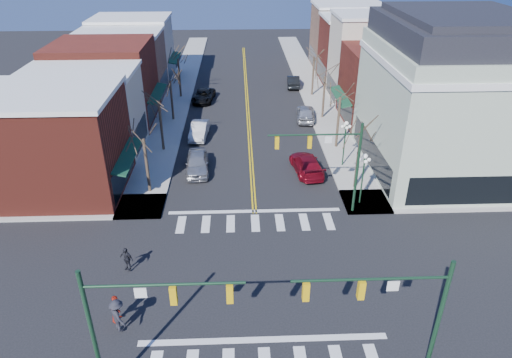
{
  "coord_description": "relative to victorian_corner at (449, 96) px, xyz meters",
  "views": [
    {
      "loc": [
        -1.04,
        -21.4,
        18.78
      ],
      "look_at": [
        0.11,
        7.78,
        2.8
      ],
      "focal_mm": 32.0,
      "sensor_mm": 36.0,
      "label": 1
    }
  ],
  "objects": [
    {
      "name": "bldg_right_brick_a",
      "position": [
        -1.0,
        11.25,
        -2.66
      ],
      "size": [
        10.0,
        8.5,
        8.0
      ],
      "primitive_type": "cube",
      "color": "maroon",
      "rests_on": "ground"
    },
    {
      "name": "bldg_left_brick_a",
      "position": [
        -32.0,
        -2.75,
        -2.66
      ],
      "size": [
        10.0,
        8.5,
        8.0
      ],
      "primitive_type": "cube",
      "color": "maroon",
      "rests_on": "ground"
    },
    {
      "name": "tree_left_d",
      "position": [
        -24.9,
        20.5,
        -4.21
      ],
      "size": [
        0.24,
        0.24,
        4.9
      ],
      "primitive_type": "cylinder",
      "color": "#382B21",
      "rests_on": "ground"
    },
    {
      "name": "bldg_left_stucco_b",
      "position": [
        -32.0,
        29.0,
        -2.56
      ],
      "size": [
        10.0,
        8.0,
        8.2
      ],
      "primitive_type": "cube",
      "color": "beige",
      "rests_on": "ground"
    },
    {
      "name": "car_right_far",
      "position": [
        -10.1,
        24.39,
        -5.89
      ],
      "size": [
        1.95,
        4.74,
        1.53
      ],
      "primitive_type": "imported",
      "rotation": [
        0.0,
        0.0,
        3.07
      ],
      "color": "black",
      "rests_on": "ground"
    },
    {
      "name": "car_left_mid",
      "position": [
        -21.66,
        7.63,
        -5.9
      ],
      "size": [
        1.96,
        4.71,
        1.52
      ],
      "primitive_type": "imported",
      "rotation": [
        0.0,
        0.0,
        -0.08
      ],
      "color": "silver",
      "rests_on": "ground"
    },
    {
      "name": "bldg_left_tan",
      "position": [
        -32.0,
        21.25,
        -2.76
      ],
      "size": [
        10.0,
        7.5,
        7.8
      ],
      "primitive_type": "cube",
      "color": "#976C53",
      "rests_on": "ground"
    },
    {
      "name": "tree_right_c",
      "position": [
        -8.1,
        12.5,
        -4.24
      ],
      "size": [
        0.24,
        0.24,
        4.83
      ],
      "primitive_type": "cylinder",
      "color": "#382B21",
      "rests_on": "ground"
    },
    {
      "name": "pedestrian_red_b",
      "position": [
        -24.29,
        -17.49,
        -5.69
      ],
      "size": [
        0.91,
        0.99,
        1.63
      ],
      "primitive_type": "imported",
      "rotation": [
        0.0,
        0.0,
        1.09
      ],
      "color": "#AE2012",
      "rests_on": "sidewalk_left"
    },
    {
      "name": "traffic_mast_near_right",
      "position": [
        -10.95,
        -21.9,
        -1.95
      ],
      "size": [
        6.6,
        0.28,
        7.2
      ],
      "color": "#14331E",
      "rests_on": "ground"
    },
    {
      "name": "sidewalk_right",
      "position": [
        -7.75,
        5.5,
        -6.58
      ],
      "size": [
        3.5,
        70.0,
        0.15
      ],
      "primitive_type": "cube",
      "color": "#9E9B93",
      "rests_on": "ground"
    },
    {
      "name": "bldg_left_stucco_a",
      "position": [
        -32.0,
        5.0,
        -2.91
      ],
      "size": [
        10.0,
        7.0,
        7.5
      ],
      "primitive_type": "cube",
      "color": "beige",
      "rests_on": "ground"
    },
    {
      "name": "tree_right_b",
      "position": [
        -8.1,
        4.5,
        -4.07
      ],
      "size": [
        0.24,
        0.24,
        5.18
      ],
      "primitive_type": "cylinder",
      "color": "#382B21",
      "rests_on": "ground"
    },
    {
      "name": "bldg_right_brick_b",
      "position": [
        -1.0,
        26.5,
        -2.41
      ],
      "size": [
        10.0,
        8.0,
        8.5
      ],
      "primitive_type": "cube",
      "color": "maroon",
      "rests_on": "ground"
    },
    {
      "name": "lamppost_corner",
      "position": [
        -8.3,
        -6.0,
        -3.7
      ],
      "size": [
        0.36,
        0.36,
        4.33
      ],
      "color": "#14331E",
      "rests_on": "ground"
    },
    {
      "name": "tree_right_a",
      "position": [
        -8.1,
        -3.5,
        -4.35
      ],
      "size": [
        0.24,
        0.24,
        4.62
      ],
      "primitive_type": "cylinder",
      "color": "#382B21",
      "rests_on": "ground"
    },
    {
      "name": "traffic_mast_near_left",
      "position": [
        -22.05,
        -21.9,
        -1.95
      ],
      "size": [
        6.6,
        0.28,
        7.2
      ],
      "color": "#14331E",
      "rests_on": "ground"
    },
    {
      "name": "victorian_corner",
      "position": [
        0.0,
        0.0,
        0.0
      ],
      "size": [
        12.25,
        14.25,
        13.3
      ],
      "color": "#AABAA1",
      "rests_on": "ground"
    },
    {
      "name": "car_left_far",
      "position": [
        -21.89,
        18.92,
        -5.96
      ],
      "size": [
        2.94,
        5.29,
        1.4
      ],
      "primitive_type": "imported",
      "rotation": [
        0.0,
        0.0,
        -0.13
      ],
      "color": "black",
      "rests_on": "ground"
    },
    {
      "name": "tree_left_b",
      "position": [
        -24.9,
        4.5,
        -4.14
      ],
      "size": [
        0.24,
        0.24,
        5.04
      ],
      "primitive_type": "cylinder",
      "color": "#382B21",
      "rests_on": "ground"
    },
    {
      "name": "tree_right_d",
      "position": [
        -8.1,
        20.5,
        -4.17
      ],
      "size": [
        0.24,
        0.24,
        4.97
      ],
      "primitive_type": "cylinder",
      "color": "#382B21",
      "rests_on": "ground"
    },
    {
      "name": "bldg_right_tan",
      "position": [
        -1.0,
        34.5,
        -2.16
      ],
      "size": [
        10.0,
        8.0,
        9.0
      ],
      "primitive_type": "cube",
      "color": "#976C53",
      "rests_on": "ground"
    },
    {
      "name": "pedestrian_dark_a",
      "position": [
        -24.66,
        -13.29,
        -5.71
      ],
      "size": [
        1.02,
        0.75,
        1.6
      ],
      "primitive_type": "imported",
      "rotation": [
        0.0,
        0.0,
        -0.44
      ],
      "color": "black",
      "rests_on": "sidewalk_left"
    },
    {
      "name": "car_right_mid",
      "position": [
        -10.1,
        12.05,
        -5.82
      ],
      "size": [
        2.5,
        5.11,
        1.68
      ],
      "primitive_type": "imported",
      "rotation": [
        0.0,
        0.0,
        3.03
      ],
      "color": "#B6B6BB",
      "rests_on": "ground"
    },
    {
      "name": "tree_left_a",
      "position": [
        -24.9,
        -3.5,
        -4.28
      ],
      "size": [
        0.24,
        0.24,
        4.76
      ],
      "primitive_type": "cylinder",
      "color": "#382B21",
      "rests_on": "ground"
    },
    {
      "name": "traffic_mast_far_right",
      "position": [
        -10.95,
        -7.1,
        -1.95
      ],
      "size": [
        6.6,
        0.28,
        7.2
      ],
      "color": "#14331E",
      "rests_on": "ground"
    },
    {
      "name": "car_right_near",
      "position": [
        -11.7,
        -0.5,
        -5.88
      ],
      "size": [
        2.83,
        5.58,
        1.55
      ],
      "primitive_type": "imported",
      "rotation": [
        0.0,
        0.0,
        3.27
      ],
      "color": "maroon",
      "rests_on": "ground"
    },
    {
      "name": "ground",
      "position": [
        -16.5,
        -14.5,
        -6.66
      ],
      "size": [
        160.0,
        160.0,
        0.0
      ],
      "primitive_type": "plane",
      "color": "black",
      "rests_on": "ground"
    },
    {
      "name": "pedestrian_dark_b",
      "position": [
        -24.06,
        -18.22,
        -5.52
      ],
      "size": [
        1.37,
        1.46,
        1.98
      ],
      "primitive_type": "imported",
      "rotation": [
        0.0,
        0.0,
        2.25
      ],
      "color": "black",
      "rests_on": "sidewalk_left"
    },
    {
      "name": "sidewalk_left",
      "position": [
        -25.25,
        5.5,
        -6.58
      ],
      "size": [
        3.5,
        70.0,
        0.15
      ],
      "primitive_type": "cube",
      "color": "#9E9B93",
      "rests_on": "ground"
    },
    {
      "name": "car_left_near",
      "position": [
        -21.3,
        0.01,
        -5.81
      ],
      "size": [
        2.28,
        5.06,
        1.69
      ],
      "primitive_type": "imported",
      "rotation": [
        0.0,
        0.0,
        0.06
      ],
      "color": "#A4A5A9",
      "rests_on": "ground"
    },
    {
      "name": "tree_left_c",
      "position": [
        -24.9,
        12.5,
        -4.38
      ],
      "size": [
        0.24,
        0.24,
        4.55
      ],
      "primitive_type": "cylinder",
      "color": "#382B21",
      "rests_on": "ground"
    },
    {
      "name": "bldg_left_brick_b",
      "position": [
        -32.0,
        13.0,
        -2.41
      ],
      "size": [
        10.0,
        9.0,
        8.5
      ],
      "primitive_type": "cube",
      "color": "maroon",
      "rests_on": "ground"
    },
    {
      "name": "lamppost_midblock",
      "position": [
        -8.3,
        0.5,
        -3.7
      ],
      "size": [
        0.36,
        0.36,
        4.33
      ],
      "color": "#14331E",
      "rests_on": "ground"
    },
    {
      "name": "bldg_right_stucco",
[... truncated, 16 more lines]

